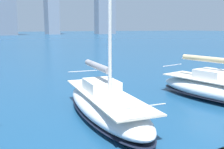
% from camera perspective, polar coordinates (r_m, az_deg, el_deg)
% --- Properties ---
extents(sailboat_tan, '(3.71, 8.01, 12.56)m').
position_cam_1_polar(sailboat_tan, '(16.98, 21.86, -2.71)').
color(sailboat_tan, silver).
rests_on(sailboat_tan, ground).
extents(sailboat_grey, '(3.51, 8.85, 12.80)m').
position_cam_1_polar(sailboat_grey, '(12.74, -1.57, -6.18)').
color(sailboat_grey, white).
rests_on(sailboat_grey, ground).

